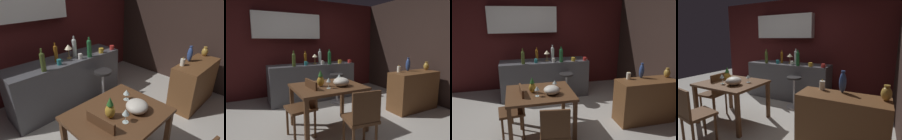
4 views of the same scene
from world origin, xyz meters
TOP-DOWN VIEW (x-y plane):
  - ground_plane at (0.00, 0.00)m, footprint 9.00×9.00m
  - wall_kitchen_back at (-0.06, 2.08)m, footprint 5.20×0.33m
  - wall_side_right at (2.55, 0.30)m, footprint 0.10×4.40m
  - dining_table at (-0.18, -0.25)m, footprint 1.10×0.90m
  - kitchen_counter at (0.14, 1.34)m, footprint 2.10×0.60m
  - sideboard_cabinet at (1.80, -0.35)m, footprint 1.10×0.44m
  - chair_near_window at (-0.60, -0.29)m, footprint 0.44×0.44m
  - chair_by_doorway at (-0.09, -1.08)m, footprint 0.45×0.45m
  - bar_stool at (0.55, 0.82)m, footprint 0.34×0.34m
  - wine_glass_left at (0.10, -0.13)m, footprint 0.08×0.08m
  - wine_glass_right at (-0.24, -0.41)m, footprint 0.08×0.08m
  - pineapple_centerpiece at (-0.30, -0.24)m, footprint 0.11×0.11m
  - fruit_bowl at (-0.00, -0.38)m, footprint 0.26×0.26m
  - wine_bottle_clear at (0.34, 1.33)m, footprint 0.08×0.08m
  - wine_bottle_amber at (-0.04, 1.31)m, footprint 0.07×0.07m
  - wine_bottle_green at (0.50, 1.11)m, footprint 0.08×0.08m
  - wine_bottle_olive at (-0.38, 1.11)m, footprint 0.08×0.08m
  - cup_teal at (-0.08, 1.17)m, footprint 0.11×0.07m
  - cup_white at (0.33, 1.15)m, footprint 0.11×0.07m
  - cup_red at (1.10, 1.13)m, footprint 0.12×0.09m
  - cup_mustard at (0.81, 1.13)m, footprint 0.12×0.09m
  - counter_lamp at (0.20, 1.30)m, footprint 0.14×0.14m
  - pillar_candle_tall at (1.49, -0.20)m, footprint 0.08×0.08m
  - vase_brass at (2.27, -0.28)m, footprint 0.12×0.12m
  - vase_ceramic_blue at (1.77, -0.19)m, footprint 0.09×0.09m

SIDE VIEW (x-z plane):
  - ground_plane at x=0.00m, z-range 0.00..0.00m
  - bar_stool at x=0.55m, z-range 0.02..0.72m
  - sideboard_cabinet at x=1.80m, z-range 0.00..0.82m
  - kitchen_counter at x=0.14m, z-range 0.00..0.90m
  - chair_by_doorway at x=-0.09m, z-range 0.05..0.92m
  - chair_near_window at x=-0.60m, z-range 0.06..0.93m
  - dining_table at x=-0.18m, z-range 0.27..1.01m
  - fruit_bowl at x=0.00m, z-range 0.74..0.88m
  - wine_glass_left at x=0.10m, z-range 0.77..0.92m
  - pineapple_centerpiece at x=-0.30m, z-range 0.72..0.99m
  - wine_glass_right at x=-0.24m, z-range 0.78..0.95m
  - pillar_candle_tall at x=1.49m, z-range 0.81..0.96m
  - vase_brass at x=2.27m, z-range 0.81..1.00m
  - cup_red at x=1.10m, z-range 0.90..0.98m
  - cup_mustard at x=0.81m, z-range 0.90..0.99m
  - cup_teal at x=-0.08m, z-range 0.90..0.99m
  - cup_white at x=0.33m, z-range 0.90..0.99m
  - vase_ceramic_blue at x=1.77m, z-range 0.81..1.10m
  - wine_bottle_amber at x=-0.04m, z-range 0.89..1.22m
  - wine_bottle_olive at x=-0.38m, z-range 0.89..1.24m
  - wine_bottle_green at x=0.50m, z-range 0.89..1.26m
  - wine_bottle_clear at x=0.34m, z-range 0.89..1.27m
  - counter_lamp at x=0.20m, z-range 0.97..1.22m
  - wall_side_right at x=2.55m, z-range 0.00..2.60m
  - wall_kitchen_back at x=-0.06m, z-range 0.11..2.71m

